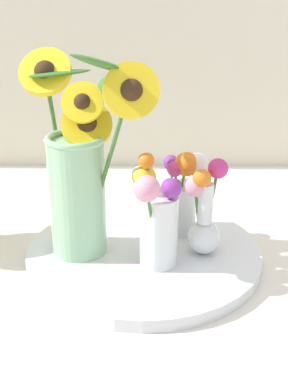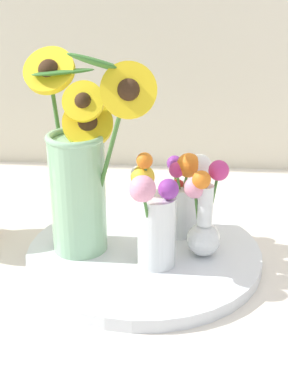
# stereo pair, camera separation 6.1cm
# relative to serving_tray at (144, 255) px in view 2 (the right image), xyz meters

# --- Properties ---
(ground_plane) EXTENTS (6.00, 6.00, 0.00)m
(ground_plane) POSITION_rel_serving_tray_xyz_m (-0.02, -0.06, -0.01)
(ground_plane) COLOR silver
(serving_tray) EXTENTS (0.41, 0.41, 0.02)m
(serving_tray) POSITION_rel_serving_tray_xyz_m (0.00, 0.00, 0.00)
(serving_tray) COLOR silver
(serving_tray) RESTS_ON ground_plane
(mason_jar_sunflowers) EXTENTS (0.24, 0.20, 0.36)m
(mason_jar_sunflowers) POSITION_rel_serving_tray_xyz_m (-0.11, -0.00, 0.16)
(mason_jar_sunflowers) COLOR #99CC9E
(mason_jar_sunflowers) RESTS_ON serving_tray
(vase_small_center) EXTENTS (0.08, 0.10, 0.19)m
(vase_small_center) POSITION_rel_serving_tray_xyz_m (0.02, -0.05, 0.10)
(vase_small_center) COLOR white
(vase_small_center) RESTS_ON serving_tray
(vase_bulb_right) EXTENTS (0.07, 0.06, 0.17)m
(vase_bulb_right) POSITION_rel_serving_tray_xyz_m (0.10, -0.01, 0.09)
(vase_bulb_right) COLOR white
(vase_bulb_right) RESTS_ON serving_tray
(vase_small_back) EXTENTS (0.09, 0.08, 0.16)m
(vase_small_back) POSITION_rel_serving_tray_xyz_m (0.06, 0.07, 0.09)
(vase_small_back) COLOR white
(vase_small_back) RESTS_ON serving_tray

